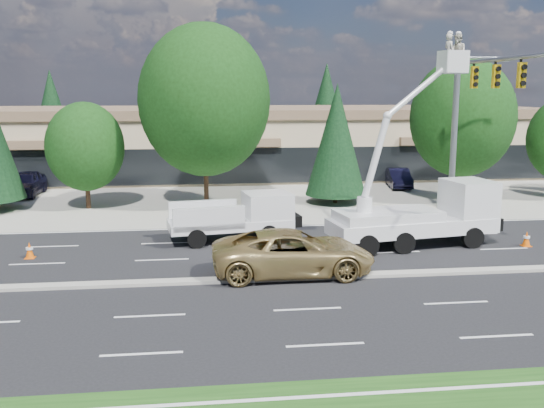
{
  "coord_description": "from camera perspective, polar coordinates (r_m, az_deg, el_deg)",
  "views": [
    {
      "loc": [
        -3.33,
        -21.45,
        6.95
      ],
      "look_at": [
        -0.47,
        2.5,
        2.4
      ],
      "focal_mm": 40.0,
      "sensor_mm": 36.0,
      "label": 1
    }
  ],
  "objects": [
    {
      "name": "tree_front_c",
      "position": [
        37.2,
        -17.17,
        5.17
      ],
      "size": [
        4.54,
        4.54,
        6.3
      ],
      "color": "#332114",
      "rests_on": "ground"
    },
    {
      "name": "road_median",
      "position": [
        22.78,
        1.94,
        -6.93
      ],
      "size": [
        120.0,
        0.55,
        0.12
      ],
      "primitive_type": "cube",
      "color": "#98978A",
      "rests_on": "ground"
    },
    {
      "name": "minivan",
      "position": [
        23.14,
        2.01,
        -4.59
      ],
      "size": [
        6.19,
        2.87,
        1.72
      ],
      "primitive_type": "imported",
      "rotation": [
        0.0,
        0.0,
        1.58
      ],
      "color": "tan",
      "rests_on": "ground"
    },
    {
      "name": "tree_front_e",
      "position": [
        37.51,
        6.09,
        6.04
      ],
      "size": [
        3.74,
        3.74,
        7.37
      ],
      "color": "#332114",
      "rests_on": "ground"
    },
    {
      "name": "strip_mall",
      "position": [
        51.7,
        -3.1,
        6.09
      ],
      "size": [
        50.4,
        15.4,
        5.5
      ],
      "color": "tan",
      "rests_on": "ground"
    },
    {
      "name": "tree_back_d",
      "position": [
        68.35,
        15.14,
        8.79
      ],
      "size": [
        4.86,
        4.86,
        9.58
      ],
      "color": "#332114",
      "rests_on": "ground"
    },
    {
      "name": "tree_back_c",
      "position": [
        64.86,
        5.13,
        9.12
      ],
      "size": [
        4.95,
        4.95,
        9.75
      ],
      "color": "#332114",
      "rests_on": "ground"
    },
    {
      "name": "traffic_cone_e",
      "position": [
        29.68,
        22.83,
        -3.04
      ],
      "size": [
        0.4,
        0.4,
        0.7
      ],
      "color": "#DE5507",
      "rests_on": "ground"
    },
    {
      "name": "traffic_cone_c",
      "position": [
        25.99,
        4.56,
        -4.09
      ],
      "size": [
        0.4,
        0.4,
        0.7
      ],
      "color": "#DE5507",
      "rests_on": "ground"
    },
    {
      "name": "concrete_apron",
      "position": [
        42.16,
        -2.18,
        1.19
      ],
      "size": [
        140.0,
        22.0,
        0.01
      ],
      "primitive_type": "cube",
      "color": "#98978A",
      "rests_on": "ground"
    },
    {
      "name": "tree_front_f",
      "position": [
        39.98,
        17.48,
        7.78
      ],
      "size": [
        6.48,
        6.48,
        8.99
      ],
      "color": "#332114",
      "rests_on": "ground"
    },
    {
      "name": "tree_front_d",
      "position": [
        36.46,
        -6.37,
        9.67
      ],
      "size": [
        7.82,
        7.82,
        10.85
      ],
      "color": "#332114",
      "rests_on": "ground"
    },
    {
      "name": "signal_mast",
      "position": [
        31.48,
        18.52,
        8.51
      ],
      "size": [
        2.76,
        10.16,
        9.0
      ],
      "color": "gray",
      "rests_on": "ground"
    },
    {
      "name": "traffic_cone_b",
      "position": [
        26.54,
        -0.67,
        -3.74
      ],
      "size": [
        0.4,
        0.4,
        0.7
      ],
      "color": "#DE5507",
      "rests_on": "ground"
    },
    {
      "name": "bucket_truck",
      "position": [
        28.08,
        14.28,
        0.19
      ],
      "size": [
        7.85,
        3.47,
        9.45
      ],
      "rotation": [
        0.0,
        0.0,
        0.16
      ],
      "color": "silver",
      "rests_on": "ground"
    },
    {
      "name": "tree_back_a",
      "position": [
        65.16,
        -20.02,
        8.16
      ],
      "size": [
        4.55,
        4.55,
        8.97
      ],
      "color": "#332114",
      "rests_on": "ground"
    },
    {
      "name": "ground",
      "position": [
        22.79,
        1.94,
        -7.07
      ],
      "size": [
        140.0,
        140.0,
        0.0
      ],
      "primitive_type": "plane",
      "color": "black",
      "rests_on": "ground"
    },
    {
      "name": "tree_back_b",
      "position": [
        63.47,
        -7.5,
        9.24
      ],
      "size": [
        5.16,
        5.16,
        10.18
      ],
      "color": "#332114",
      "rests_on": "ground"
    },
    {
      "name": "traffic_cone_a",
      "position": [
        27.4,
        -21.85,
        -4.06
      ],
      "size": [
        0.4,
        0.4,
        0.7
      ],
      "color": "#DE5507",
      "rests_on": "ground"
    },
    {
      "name": "parked_car_west",
      "position": [
        43.57,
        -22.2,
        1.81
      ],
      "size": [
        2.0,
        4.9,
        1.66
      ],
      "primitive_type": "imported",
      "rotation": [
        0.0,
        0.0,
        -0.01
      ],
      "color": "black",
      "rests_on": "ground"
    },
    {
      "name": "traffic_cone_d",
      "position": [
        28.99,
        18.26,
        -3.05
      ],
      "size": [
        0.4,
        0.4,
        0.7
      ],
      "color": "#DE5507",
      "rests_on": "ground"
    },
    {
      "name": "utility_pickup",
      "position": [
        28.42,
        -3.12,
        -1.62
      ],
      "size": [
        5.95,
        2.93,
        2.19
      ],
      "rotation": [
        0.0,
        0.0,
        0.15
      ],
      "color": "silver",
      "rests_on": "ground"
    },
    {
      "name": "parked_car_east",
      "position": [
        44.78,
        11.83,
        2.41
      ],
      "size": [
        2.05,
        4.31,
        1.37
      ],
      "primitive_type": "imported",
      "rotation": [
        0.0,
        0.0,
        -0.15
      ],
      "color": "black",
      "rests_on": "ground"
    }
  ]
}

